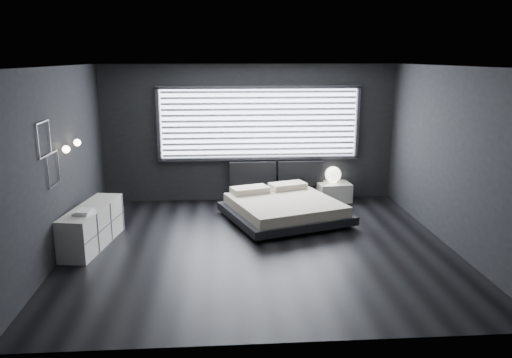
{
  "coord_description": "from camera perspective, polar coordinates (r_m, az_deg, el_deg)",
  "views": [
    {
      "loc": [
        -0.6,
        -7.41,
        2.93
      ],
      "look_at": [
        0.0,
        0.85,
        0.9
      ],
      "focal_mm": 35.0,
      "sensor_mm": 36.0,
      "label": 1
    }
  ],
  "objects": [
    {
      "name": "dresser",
      "position": [
        8.36,
        -18.19,
        -5.13
      ],
      "size": [
        0.71,
        1.66,
        0.64
      ],
      "color": "beige",
      "rests_on": "ground"
    },
    {
      "name": "sconce_far",
      "position": [
        8.48,
        -19.77,
        3.94
      ],
      "size": [
        0.18,
        0.11,
        0.11
      ],
      "color": "silver",
      "rests_on": "ground"
    },
    {
      "name": "window",
      "position": [
        10.22,
        0.38,
        6.36
      ],
      "size": [
        4.14,
        0.09,
        1.52
      ],
      "color": "white",
      "rests_on": "ground"
    },
    {
      "name": "orb_lamp",
      "position": [
        10.49,
        8.8,
        0.52
      ],
      "size": [
        0.33,
        0.33,
        0.33
      ],
      "primitive_type": "sphere",
      "color": "white",
      "rests_on": "nightstand"
    },
    {
      "name": "room",
      "position": [
        7.59,
        0.46,
        2.14
      ],
      "size": [
        6.04,
        6.0,
        2.8
      ],
      "color": "black",
      "rests_on": "ground"
    },
    {
      "name": "bed",
      "position": [
        9.19,
        3.21,
        -3.28
      ],
      "size": [
        2.47,
        2.42,
        0.51
      ],
      "color": "black",
      "rests_on": "ground"
    },
    {
      "name": "headboard",
      "position": [
        10.38,
        2.37,
        0.63
      ],
      "size": [
        1.96,
        0.16,
        0.52
      ],
      "color": "black",
      "rests_on": "ground"
    },
    {
      "name": "nightstand",
      "position": [
        10.54,
        8.81,
        -1.43
      ],
      "size": [
        0.72,
        0.62,
        0.39
      ],
      "primitive_type": "cube",
      "rotation": [
        0.0,
        0.0,
        0.11
      ],
      "color": "beige",
      "rests_on": "ground"
    },
    {
      "name": "wall_art_lower",
      "position": [
        7.65,
        -22.15,
        1.06
      ],
      "size": [
        0.01,
        0.48,
        0.48
      ],
      "color": "#47474C",
      "rests_on": "ground"
    },
    {
      "name": "wall_art_upper",
      "position": [
        7.34,
        -23.06,
        4.21
      ],
      "size": [
        0.01,
        0.48,
        0.48
      ],
      "color": "#47474C",
      "rests_on": "ground"
    },
    {
      "name": "sconce_near",
      "position": [
        7.91,
        -20.9,
        3.19
      ],
      "size": [
        0.18,
        0.11,
        0.11
      ],
      "color": "silver",
      "rests_on": "ground"
    },
    {
      "name": "book_stack",
      "position": [
        7.92,
        -19.08,
        -3.57
      ],
      "size": [
        0.3,
        0.35,
        0.06
      ],
      "color": "silver",
      "rests_on": "dresser"
    }
  ]
}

